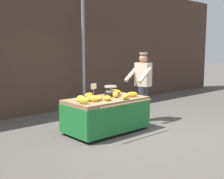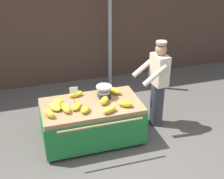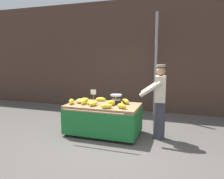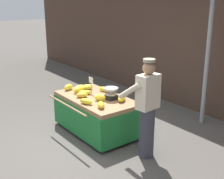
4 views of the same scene
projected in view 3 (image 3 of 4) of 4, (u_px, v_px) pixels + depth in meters
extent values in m
plane|color=#514C47|center=(110.00, 143.00, 4.65)|extent=(60.00, 60.00, 0.00)
cube|color=#473328|center=(139.00, 56.00, 7.33)|extent=(16.00, 0.24, 3.83)
cylinder|color=gray|center=(156.00, 65.00, 6.66)|extent=(0.09, 0.09, 3.27)
cube|color=#93704C|center=(103.00, 106.00, 5.11)|extent=(1.75, 0.97, 0.08)
cylinder|color=black|center=(74.00, 117.00, 5.41)|extent=(0.05, 0.69, 0.69)
cylinder|color=#B7B7BC|center=(73.00, 117.00, 5.42)|extent=(0.01, 0.12, 0.12)
cylinder|color=black|center=(135.00, 123.00, 4.92)|extent=(0.05, 0.69, 0.69)
cylinder|color=#B7B7BC|center=(136.00, 123.00, 4.91)|extent=(0.01, 0.12, 0.12)
cylinder|color=#4C4742|center=(109.00, 116.00, 5.55)|extent=(0.05, 0.05, 0.66)
cube|color=#1E7233|center=(96.00, 126.00, 4.70)|extent=(1.75, 0.02, 0.60)
cube|color=#1E7233|center=(110.00, 114.00, 5.62)|extent=(1.75, 0.02, 0.60)
cube|color=#1E7233|center=(72.00, 116.00, 5.43)|extent=(0.02, 0.97, 0.60)
cube|color=#1E7233|center=(138.00, 123.00, 4.89)|extent=(0.02, 0.97, 0.60)
cylinder|color=#93704C|center=(92.00, 112.00, 4.48)|extent=(1.40, 0.04, 0.04)
cube|color=black|center=(116.00, 102.00, 5.16)|extent=(0.20, 0.20, 0.09)
cylinder|color=#B7B7BC|center=(116.00, 98.00, 5.15)|extent=(0.02, 0.02, 0.11)
cylinder|color=#B7B7BC|center=(116.00, 95.00, 5.13)|extent=(0.28, 0.28, 0.03)
cylinder|color=#B7B7BC|center=(116.00, 99.00, 5.15)|extent=(0.21, 0.21, 0.03)
cylinder|color=#997A51|center=(93.00, 99.00, 5.24)|extent=(0.01, 0.01, 0.22)
cube|color=white|center=(93.00, 92.00, 5.21)|extent=(0.14, 0.01, 0.12)
ellipsoid|color=gold|center=(93.00, 104.00, 4.93)|extent=(0.22, 0.27, 0.11)
ellipsoid|color=gold|center=(91.00, 102.00, 5.10)|extent=(0.25, 0.29, 0.09)
ellipsoid|color=yellow|center=(107.00, 106.00, 4.67)|extent=(0.29, 0.21, 0.11)
ellipsoid|color=yellow|center=(83.00, 101.00, 5.13)|extent=(0.17, 0.31, 0.13)
ellipsoid|color=yellow|center=(101.00, 99.00, 5.48)|extent=(0.29, 0.18, 0.10)
ellipsoid|color=gold|center=(125.00, 101.00, 5.18)|extent=(0.29, 0.31, 0.12)
ellipsoid|color=yellow|center=(84.00, 100.00, 5.40)|extent=(0.25, 0.30, 0.11)
ellipsoid|color=yellow|center=(71.00, 101.00, 5.13)|extent=(0.19, 0.26, 0.13)
ellipsoid|color=yellow|center=(111.00, 103.00, 4.97)|extent=(0.24, 0.25, 0.13)
ellipsoid|color=gold|center=(122.00, 106.00, 4.68)|extent=(0.28, 0.24, 0.11)
ellipsoid|color=yellow|center=(80.00, 101.00, 5.29)|extent=(0.26, 0.32, 0.10)
cylinder|color=#383842|center=(159.00, 120.00, 4.85)|extent=(0.26, 0.26, 0.88)
cube|color=beige|center=(160.00, 89.00, 4.74)|extent=(0.26, 0.40, 0.58)
sphere|color=#9E7051|center=(161.00, 71.00, 4.69)|extent=(0.21, 0.21, 0.21)
cylinder|color=gray|center=(161.00, 66.00, 4.67)|extent=(0.20, 0.20, 0.05)
cylinder|color=beige|center=(150.00, 89.00, 4.59)|extent=(0.48, 0.13, 0.37)
cylinder|color=beige|center=(151.00, 87.00, 4.99)|extent=(0.48, 0.13, 0.37)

